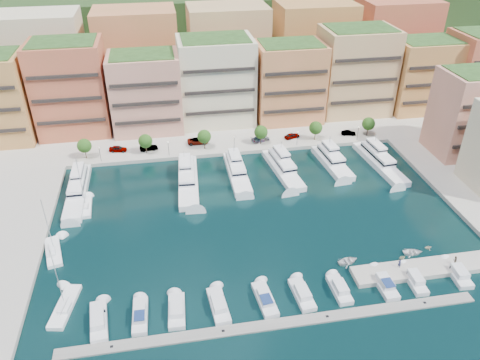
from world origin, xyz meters
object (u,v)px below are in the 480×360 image
(yacht_3, at_px, (237,170))
(car_0, at_px, (118,149))
(tree_4, at_px, (316,128))
(lamppost_0, at_px, (100,152))
(tree_3, at_px, (261,132))
(sailboat_2, at_px, (86,208))
(tree_5, at_px, (369,124))
(cruiser_0, at_px, (99,321))
(yacht_4, at_px, (282,167))
(yacht_0, at_px, (78,188))
(cruiser_2, at_px, (177,311))
(cruiser_3, at_px, (219,306))
(tender_3, at_px, (428,247))
(lamppost_3, at_px, (297,136))
(cruiser_5, at_px, (302,295))
(tender_1, at_px, (402,257))
(yacht_5, at_px, (331,160))
(car_3, at_px, (261,139))
(tree_0, at_px, (84,146))
(lamppost_2, at_px, (234,141))
(person_0, at_px, (400,264))
(cruiser_4, at_px, (265,299))
(person_1, at_px, (455,260))
(cruiser_6, at_px, (339,290))
(car_2, at_px, (198,141))
(sailboat_1, at_px, (53,252))
(cruiser_1, at_px, (140,316))
(yacht_6, at_px, (379,160))
(car_4, at_px, (292,136))
(tender_0, at_px, (348,261))
(cruiser_9, at_px, (458,274))
(cruiser_8, at_px, (414,280))
(cruiser_7, at_px, (384,284))
(yacht_2, at_px, (188,178))
(car_1, at_px, (149,148))
(tree_2, at_px, (204,137))

(yacht_3, xyz_separation_m, car_0, (-30.48, 16.22, 0.61))
(tree_4, xyz_separation_m, lamppost_0, (-60.00, -2.30, -0.92))
(tree_3, distance_m, sailboat_2, 51.67)
(tree_5, xyz_separation_m, cruiser_0, (-72.39, -58.10, -4.20))
(yacht_4, height_order, cruiser_0, yacht_4)
(yacht_0, xyz_separation_m, cruiser_2, (21.22, -42.61, -0.66))
(tree_4, distance_m, cruiser_3, 68.48)
(sailboat_2, height_order, tender_3, sailboat_2)
(tree_3, bearing_deg, yacht_0, -162.31)
(lamppost_3, distance_m, cruiser_5, 57.83)
(tender_1, bearing_deg, tree_4, -13.35)
(yacht_0, height_order, yacht_5, same)
(car_3, bearing_deg, tree_5, -111.59)
(tree_0, xyz_separation_m, tree_4, (64.00, 0.00, 0.00))
(cruiser_0, relative_size, cruiser_5, 1.12)
(lamppost_2, bearing_deg, lamppost_3, 0.00)
(sailboat_2, distance_m, person_0, 69.17)
(tree_4, bearing_deg, cruiser_4, -115.49)
(yacht_5, height_order, person_1, yacht_5)
(yacht_0, relative_size, cruiser_6, 3.29)
(car_2, bearing_deg, car_0, 92.87)
(person_0, bearing_deg, tender_1, -70.52)
(lamppost_0, height_order, lamppost_2, same)
(cruiser_4, bearing_deg, person_1, 3.54)
(sailboat_1, distance_m, car_0, 41.98)
(tender_3, bearing_deg, cruiser_1, 97.78)
(yacht_6, distance_m, sailboat_2, 75.45)
(cruiser_1, bearing_deg, yacht_5, 42.15)
(tree_3, xyz_separation_m, car_4, (9.76, 2.11, -2.95))
(car_3, xyz_separation_m, person_1, (25.80, -57.50, 0.12))
(yacht_6, height_order, tender_0, yacht_6)
(cruiser_0, bearing_deg, yacht_3, 54.97)
(tender_3, bearing_deg, cruiser_9, -171.07)
(lamppost_0, height_order, cruiser_8, lamppost_0)
(tree_4, bearing_deg, tree_3, 180.00)
(yacht_0, height_order, cruiser_5, yacht_0)
(tender_1, bearing_deg, yacht_4, 6.46)
(cruiser_0, bearing_deg, person_1, 2.00)
(cruiser_7, bearing_deg, yacht_2, 127.42)
(lamppost_3, xyz_separation_m, cruiser_8, (6.75, -55.78, -3.28))
(yacht_4, distance_m, tender_1, 40.48)
(sailboat_1, relative_size, car_1, 2.69)
(yacht_5, xyz_separation_m, cruiser_7, (-5.83, -45.35, -0.64))
(tree_2, distance_m, car_1, 15.76)
(yacht_0, distance_m, person_1, 84.82)
(tree_0, relative_size, tree_2, 1.00)
(lamppost_3, height_order, person_0, lamppost_3)
(tree_5, xyz_separation_m, cruiser_9, (-6.34, -58.08, -4.20))
(tree_0, relative_size, lamppost_2, 1.35)
(tender_0, xyz_separation_m, car_3, (-6.30, 52.60, 1.38))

